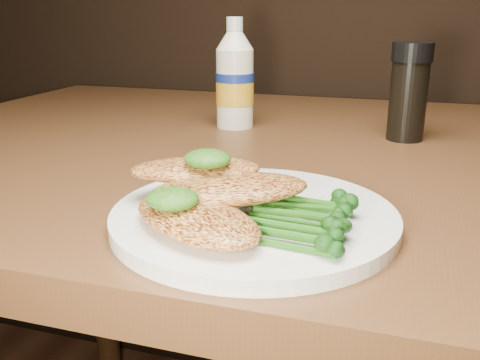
% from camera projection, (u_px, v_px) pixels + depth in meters
% --- Properties ---
extents(plate, '(0.24, 0.24, 0.01)m').
position_uv_depth(plate, '(254.00, 217.00, 0.44)').
color(plate, white).
rests_on(plate, dining_table).
extents(chicken_front, '(0.14, 0.12, 0.02)m').
position_uv_depth(chicken_front, '(196.00, 219.00, 0.39)').
color(chicken_front, '#E49748').
rests_on(chicken_front, plate).
extents(chicken_mid, '(0.15, 0.12, 0.02)m').
position_uv_depth(chicken_mid, '(231.00, 189.00, 0.43)').
color(chicken_mid, '#E49748').
rests_on(chicken_mid, plate).
extents(chicken_back, '(0.13, 0.10, 0.02)m').
position_uv_depth(chicken_back, '(195.00, 169.00, 0.46)').
color(chicken_back, '#E49748').
rests_on(chicken_back, plate).
extents(pesto_front, '(0.05, 0.05, 0.02)m').
position_uv_depth(pesto_front, '(172.00, 199.00, 0.39)').
color(pesto_front, black).
rests_on(pesto_front, chicken_front).
extents(pesto_back, '(0.04, 0.04, 0.02)m').
position_uv_depth(pesto_back, '(207.00, 159.00, 0.44)').
color(pesto_back, black).
rests_on(pesto_back, chicken_back).
extents(broccolini_bundle, '(0.13, 0.11, 0.02)m').
position_uv_depth(broccolini_bundle, '(293.00, 215.00, 0.41)').
color(broccolini_bundle, '#215913').
rests_on(broccolini_bundle, plate).
extents(mayo_bottle, '(0.07, 0.07, 0.16)m').
position_uv_depth(mayo_bottle, '(235.00, 73.00, 0.78)').
color(mayo_bottle, white).
rests_on(mayo_bottle, dining_table).
extents(pepper_grinder, '(0.07, 0.07, 0.13)m').
position_uv_depth(pepper_grinder, '(409.00, 92.00, 0.70)').
color(pepper_grinder, black).
rests_on(pepper_grinder, dining_table).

